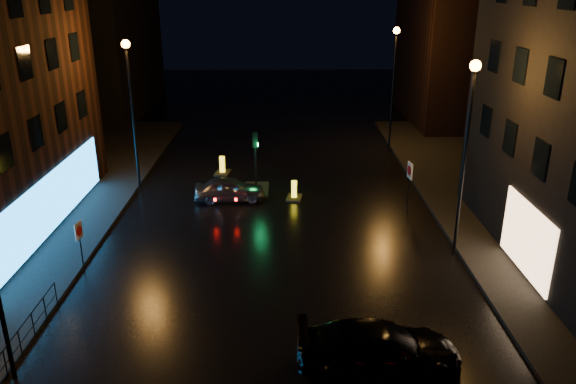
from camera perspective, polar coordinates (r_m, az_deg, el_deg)
name	(u,v)px	position (r m, az deg, el deg)	size (l,w,h in m)	color
ground	(274,337)	(19.52, -1.47, -14.48)	(120.00, 120.00, 0.00)	black
pavement_right	(572,233)	(29.75, 26.92, -3.72)	(12.00, 44.00, 0.15)	black
building_far_left	(96,32)	(53.66, -18.94, 15.15)	(8.00, 16.00, 14.00)	black
building_far_right	(458,47)	(50.41, 16.89, 13.92)	(8.00, 14.00, 12.00)	black
street_lamp_lfar	(131,94)	(31.55, -15.70, 9.59)	(0.44, 0.44, 8.37)	black
street_lamp_rnear	(468,131)	(23.87, 17.81, 5.94)	(0.44, 0.44, 8.37)	black
street_lamp_rfar	(394,71)	(39.09, 10.71, 12.03)	(0.44, 0.44, 8.37)	black
traffic_signal	(256,182)	(31.85, -3.27, 0.99)	(1.40, 2.40, 3.45)	black
guard_railing	(19,337)	(20.09, -25.67, -13.16)	(0.05, 6.04, 1.00)	black
silver_hatchback	(230,189)	(30.55, -5.96, 0.30)	(1.51, 3.76, 1.28)	#9A9DA1
dark_sedan	(379,348)	(18.01, 9.22, -15.35)	(2.04, 5.02, 1.46)	black
bollard_near	(294,195)	(30.72, 0.63, -0.29)	(0.96, 1.29, 1.04)	black
bollard_far	(223,170)	(34.96, -6.67, 2.25)	(1.05, 1.39, 1.11)	black
road_sign_left	(79,235)	(24.17, -20.45, -4.12)	(0.14, 0.53, 2.18)	black
road_sign_right	(410,175)	(29.34, 12.24, 1.73)	(0.15, 0.62, 2.58)	black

